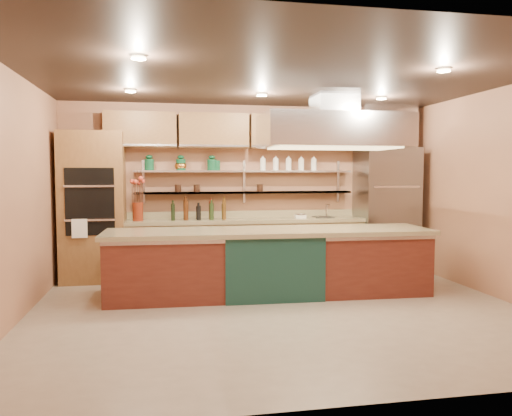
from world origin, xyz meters
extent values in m
cube|color=gray|center=(0.00, 0.00, -0.01)|extent=(6.00, 5.00, 0.02)
cube|color=black|center=(0.00, 0.00, 2.80)|extent=(6.00, 5.00, 0.02)
cube|color=#A7704E|center=(0.00, 2.50, 1.40)|extent=(6.00, 0.04, 2.80)
cube|color=#A7704E|center=(0.00, -2.50, 1.40)|extent=(6.00, 0.04, 2.80)
cube|color=#A7704E|center=(-3.00, 0.00, 1.40)|extent=(0.04, 5.00, 2.80)
cube|color=#A7704E|center=(3.00, 0.00, 1.40)|extent=(0.04, 5.00, 2.80)
cube|color=brown|center=(-2.45, 2.18, 1.15)|extent=(0.95, 0.64, 2.30)
cube|color=gray|center=(2.35, 2.14, 1.05)|extent=(0.95, 0.72, 2.10)
cube|color=tan|center=(-0.05, 2.20, 0.47)|extent=(3.84, 0.64, 0.93)
cube|color=silver|center=(-0.05, 2.37, 1.35)|extent=(3.60, 0.26, 0.03)
cube|color=silver|center=(-0.05, 2.37, 1.70)|extent=(3.60, 0.26, 0.03)
cube|color=brown|center=(0.00, 2.32, 2.35)|extent=(4.60, 0.36, 0.55)
cube|color=silver|center=(0.94, 0.83, 2.25)|extent=(2.00, 1.00, 0.45)
cube|color=#FFE5A5|center=(0.00, 0.20, 2.77)|extent=(4.00, 2.80, 0.02)
cube|color=maroon|center=(0.04, 0.83, 0.45)|extent=(4.36, 1.08, 0.90)
cylinder|color=maroon|center=(-1.78, 2.15, 1.07)|extent=(0.20, 0.20, 0.29)
cube|color=black|center=(-0.84, 2.15, 1.08)|extent=(0.96, 0.52, 0.30)
cube|color=white|center=(0.84, 2.15, 0.98)|extent=(0.18, 0.14, 0.10)
cylinder|color=silver|center=(1.32, 2.25, 1.04)|extent=(0.04, 0.04, 0.22)
ellipsoid|color=#C5782D|center=(-1.12, 2.37, 1.78)|extent=(0.20, 0.20, 0.13)
cylinder|color=#0E4527|center=(-0.53, 2.37, 1.80)|extent=(0.14, 0.14, 0.16)
camera|label=1|loc=(-1.38, -5.79, 1.67)|focal=35.00mm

